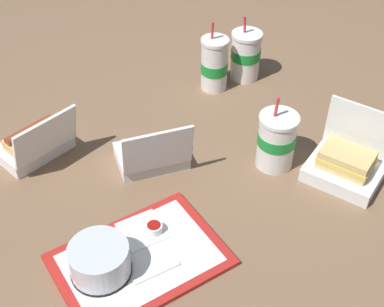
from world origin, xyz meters
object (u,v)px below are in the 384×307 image
at_px(plastic_fork, 157,273).
at_px(soda_cup_corner, 246,55).
at_px(ketchup_cup, 154,228).
at_px(clamshell_hotdog_back, 152,152).
at_px(soda_cup_back, 214,64).
at_px(clamshell_hotdog_corner, 35,143).
at_px(soda_cup_front, 276,140).
at_px(clamshell_sandwich_center, 346,164).
at_px(cake_container, 100,261).
at_px(food_tray, 140,260).

distance_m(plastic_fork, soda_cup_corner, 0.85).
height_order(ketchup_cup, clamshell_hotdog_back, clamshell_hotdog_back).
xyz_separation_m(plastic_fork, soda_cup_corner, (-0.67, -0.52, 0.07)).
distance_m(clamshell_hotdog_back, soda_cup_back, 0.41).
xyz_separation_m(clamshell_hotdog_corner, soda_cup_front, (-0.51, 0.41, 0.04)).
height_order(clamshell_sandwich_center, clamshell_hotdog_back, clamshell_sandwich_center).
relative_size(clamshell_hotdog_corner, soda_cup_front, 1.01).
distance_m(cake_container, ketchup_cup, 0.16).
bearing_deg(food_tray, plastic_fork, 98.92).
bearing_deg(clamshell_hotdog_back, cake_container, 41.14).
bearing_deg(plastic_fork, clamshell_hotdog_corner, -78.64).
xyz_separation_m(soda_cup_back, soda_cup_front, (0.09, 0.39, -0.00)).
bearing_deg(soda_cup_back, clamshell_hotdog_corner, -1.51).
relative_size(clamshell_sandwich_center, soda_cup_front, 1.05).
distance_m(plastic_fork, clamshell_sandwich_center, 0.58).
xyz_separation_m(food_tray, plastic_fork, (-0.01, 0.06, 0.01)).
bearing_deg(soda_cup_corner, clamshell_sandwich_center, 80.28).
bearing_deg(clamshell_hotdog_corner, plastic_fork, 95.71).
height_order(soda_cup_front, soda_cup_corner, soda_cup_corner).
bearing_deg(soda_cup_corner, cake_container, 30.04).
height_order(clamshell_hotdog_corner, soda_cup_corner, soda_cup_corner).
xyz_separation_m(food_tray, clamshell_hotdog_back, (-0.20, -0.27, 0.03)).
xyz_separation_m(cake_container, soda_cup_back, (-0.64, -0.45, 0.04)).
height_order(plastic_fork, clamshell_hotdog_back, clamshell_hotdog_back).
relative_size(food_tray, soda_cup_front, 1.73).
bearing_deg(cake_container, clamshell_hotdog_back, -138.86).
xyz_separation_m(ketchup_cup, plastic_fork, (0.06, 0.10, -0.01)).
bearing_deg(clamshell_hotdog_back, ketchup_cup, 59.28).
relative_size(food_tray, plastic_fork, 3.45).
distance_m(ketchup_cup, soda_cup_corner, 0.74).
bearing_deg(clamshell_sandwich_center, clamshell_hotdog_corner, -41.15).
xyz_separation_m(cake_container, clamshell_hotdog_back, (-0.29, -0.25, -0.01)).
relative_size(soda_cup_back, soda_cup_front, 1.07).
relative_size(food_tray, clamshell_hotdog_corner, 1.72).
height_order(clamshell_sandwich_center, soda_cup_front, soda_cup_front).
xyz_separation_m(plastic_fork, clamshell_sandwich_center, (-0.58, 0.01, 0.03)).
distance_m(food_tray, plastic_fork, 0.06).
xyz_separation_m(cake_container, clamshell_sandwich_center, (-0.67, 0.09, -0.00)).
height_order(food_tray, clamshell_hotdog_back, clamshell_hotdog_back).
relative_size(cake_container, clamshell_hotdog_back, 0.61).
bearing_deg(clamshell_sandwich_center, soda_cup_back, -86.80).
bearing_deg(clamshell_hotdog_corner, cake_container, 84.78).
bearing_deg(clamshell_hotdog_corner, soda_cup_corner, 178.04).
bearing_deg(soda_cup_back, clamshell_hotdog_back, 29.32).
relative_size(cake_container, soda_cup_front, 0.62).
relative_size(plastic_fork, soda_cup_front, 0.50).
bearing_deg(soda_cup_corner, soda_cup_front, 61.47).
height_order(ketchup_cup, soda_cup_corner, soda_cup_corner).
bearing_deg(soda_cup_corner, soda_cup_back, -4.19).
relative_size(ketchup_cup, clamshell_hotdog_corner, 0.18).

